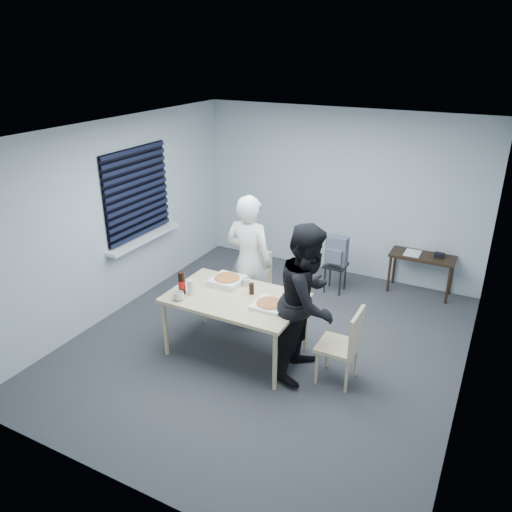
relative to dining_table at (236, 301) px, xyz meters
The scene contains 19 objects.
room 2.20m from the dining_table, 159.35° to the left, with size 5.00×5.00×5.00m.
dining_table is the anchor object (origin of this frame).
chair_far 1.04m from the dining_table, 105.60° to the left, with size 0.42×0.42×0.89m.
chair_right 1.35m from the dining_table, ahead, with size 0.42×0.42×0.89m.
person_white 0.74m from the dining_table, 105.53° to the left, with size 0.65×0.42×1.77m, color silver.
person_black 0.90m from the dining_table, ahead, with size 0.86×0.47×1.77m, color black.
side_table 3.09m from the dining_table, 57.69° to the left, with size 0.92×0.41×0.61m.
stool 2.18m from the dining_table, 76.08° to the left, with size 0.32×0.32×0.44m.
backpack 2.14m from the dining_table, 76.00° to the left, with size 0.31×0.23×0.43m.
pizza_box_a 0.36m from the dining_table, 136.39° to the left, with size 0.36×0.36×0.09m.
pizza_box_b 0.46m from the dining_table, ahead, with size 0.35×0.35×0.05m.
mug_a 0.66m from the dining_table, 145.32° to the right, with size 0.12×0.12×0.10m, color silver.
mug_b 0.32m from the dining_table, 94.42° to the left, with size 0.10×0.10×0.09m, color silver.
cola_glass 0.23m from the dining_table, 47.22° to the left, with size 0.06×0.06×0.14m, color black.
soda_bottle 0.66m from the dining_table, 159.77° to the right, with size 0.09×0.09×0.27m.
plastic_cups 0.54m from the dining_table, 158.78° to the right, with size 0.08×0.08×0.18m, color silver.
rubber_band 0.40m from the dining_table, 38.94° to the right, with size 0.05×0.05×0.00m, color red.
papers 3.02m from the dining_table, 60.17° to the left, with size 0.22×0.30×0.01m, color white.
black_box 3.24m from the dining_table, 54.76° to the left, with size 0.14×0.10×0.06m, color black.
Camera 1 is at (2.32, -4.76, 3.46)m, focal length 35.00 mm.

